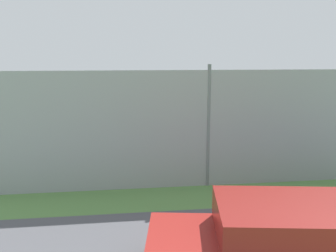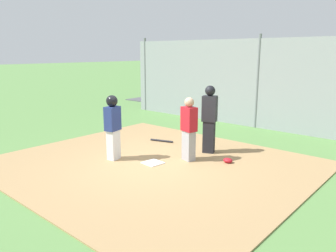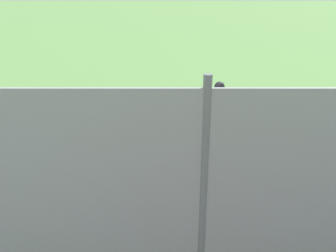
# 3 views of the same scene
# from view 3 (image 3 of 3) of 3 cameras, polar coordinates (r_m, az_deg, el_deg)

# --- Properties ---
(ground_plane) EXTENTS (140.00, 140.00, 0.00)m
(ground_plane) POSITION_cam_3_polar(r_m,az_deg,el_deg) (10.29, 2.37, -2.91)
(ground_plane) COLOR #5B8947
(dirt_infield) EXTENTS (7.20, 6.40, 0.03)m
(dirt_infield) POSITION_cam_3_polar(r_m,az_deg,el_deg) (10.29, 2.37, -2.83)
(dirt_infield) COLOR #A88456
(dirt_infield) RESTS_ON ground_plane
(home_plate) EXTENTS (0.48, 0.48, 0.02)m
(home_plate) POSITION_cam_3_polar(r_m,az_deg,el_deg) (10.28, 2.37, -2.70)
(home_plate) COLOR white
(home_plate) RESTS_ON dirt_infield
(catcher) EXTENTS (0.43, 0.35, 1.61)m
(catcher) POSITION_cam_3_polar(r_m,az_deg,el_deg) (9.22, -0.55, -0.05)
(catcher) COLOR #9E9EA3
(catcher) RESTS_ON dirt_infield
(umpire) EXTENTS (0.45, 0.37, 1.84)m
(umpire) POSITION_cam_3_polar(r_m,az_deg,el_deg) (8.35, -0.69, -1.42)
(umpire) COLOR black
(umpire) RESTS_ON dirt_infield
(runner) EXTENTS (0.33, 0.42, 1.66)m
(runner) POSITION_cam_3_polar(r_m,az_deg,el_deg) (10.41, 7.75, 2.99)
(runner) COLOR silver
(runner) RESTS_ON dirt_infield
(baseball_bat) EXTENTS (0.73, 0.28, 0.06)m
(baseball_bat) POSITION_cam_3_polar(r_m,az_deg,el_deg) (8.94, 10.47, -6.91)
(baseball_bat) COLOR black
(baseball_bat) RESTS_ON dirt_infield
(catcher_mask) EXTENTS (0.24, 0.20, 0.12)m
(catcher_mask) POSITION_cam_3_polar(r_m,az_deg,el_deg) (9.17, -6.05, -5.67)
(catcher_mask) COLOR #B21923
(catcher_mask) RESTS_ON dirt_infield
(backstop_fence) EXTENTS (12.00, 0.10, 3.35)m
(backstop_fence) POSITION_cam_3_polar(r_m,az_deg,el_deg) (4.73, 5.31, -13.10)
(backstop_fence) COLOR #93999E
(backstop_fence) RESTS_ON ground_plane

